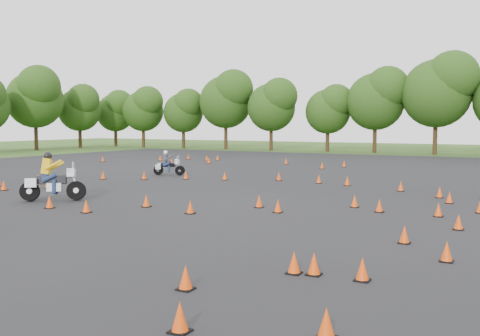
{
  "coord_description": "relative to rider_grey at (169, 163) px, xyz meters",
  "views": [
    {
      "loc": [
        11.09,
        -16.5,
        3.15
      ],
      "look_at": [
        0.0,
        4.0,
        1.2
      ],
      "focal_mm": 40.0,
      "sensor_mm": 36.0,
      "label": 1
    }
  ],
  "objects": [
    {
      "name": "ground",
      "position": [
        8.12,
        -9.95,
        -0.76
      ],
      "size": [
        140.0,
        140.0,
        0.0
      ],
      "primitive_type": "plane",
      "color": "#2D5119",
      "rests_on": "ground"
    },
    {
      "name": "asphalt_pad",
      "position": [
        8.12,
        -3.95,
        -0.76
      ],
      "size": [
        62.0,
        62.0,
        0.0
      ],
      "primitive_type": "plane",
      "color": "black",
      "rests_on": "ground"
    },
    {
      "name": "treeline",
      "position": [
        11.46,
        25.32,
        4.0
      ],
      "size": [
        87.21,
        32.21,
        10.86
      ],
      "color": "#244313",
      "rests_on": "ground"
    },
    {
      "name": "traffic_cones",
      "position": [
        8.08,
        -4.42,
        -0.53
      ],
      "size": [
        37.08,
        33.01,
        0.45
      ],
      "color": "#EE480A",
      "rests_on": "asphalt_pad"
    },
    {
      "name": "rider_grey",
      "position": [
        0.0,
        0.0,
        0.0
      ],
      "size": [
        2.05,
        1.18,
        1.51
      ],
      "primitive_type": null,
      "rotation": [
        0.0,
        0.0,
        0.32
      ],
      "color": "#3C3D44",
      "rests_on": "ground"
    },
    {
      "name": "rider_yellow",
      "position": [
        2.33,
        -11.19,
        0.25
      ],
      "size": [
        2.55,
        2.19,
        2.0
      ],
      "primitive_type": null,
      "rotation": [
        0.0,
        0.0,
        0.64
      ],
      "color": "yellow",
      "rests_on": "ground"
    }
  ]
}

